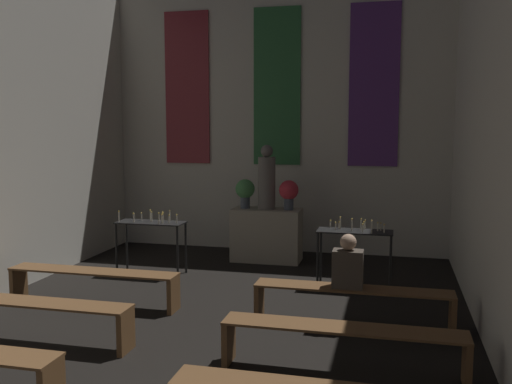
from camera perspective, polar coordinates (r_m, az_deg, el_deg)
wall_back at (r=10.83m, az=2.18°, el=7.86°), size 6.57×0.16×5.17m
altar at (r=10.10m, az=1.07°, el=-4.31°), size 1.21×0.57×0.93m
statue at (r=9.96m, az=1.08°, el=1.22°), size 0.30×0.30×1.13m
flower_vase_left at (r=10.07m, az=-1.10°, el=0.14°), size 0.34×0.34×0.52m
flower_vase_right at (r=9.90m, az=3.30°, el=0.01°), size 0.34×0.34×0.52m
candle_rack_left at (r=9.34m, az=-10.45°, el=-3.74°), size 1.10×0.42×1.04m
candle_rack_right at (r=8.56m, az=9.87°, el=-4.70°), size 1.10×0.42×1.05m
pew_third_left at (r=6.90m, az=-21.62°, el=-11.04°), size 2.35×0.36×0.48m
pew_third_right at (r=5.74m, az=8.62°, el=-14.29°), size 2.35×0.36×0.48m
pew_back_left at (r=7.99m, az=-15.98°, el=-8.38°), size 2.35×0.36×0.48m
pew_back_right at (r=7.02m, az=9.61°, el=-10.35°), size 2.35×0.36×0.48m
person_seated at (r=6.91m, az=9.17°, el=-7.17°), size 0.36×0.24×0.65m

